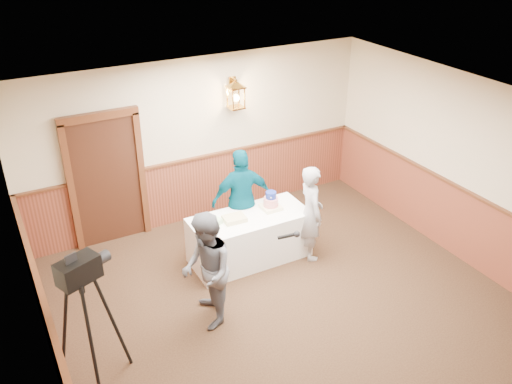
# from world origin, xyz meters

# --- Properties ---
(ground) EXTENTS (7.00, 7.00, 0.00)m
(ground) POSITION_xyz_m (0.00, 0.00, 0.00)
(ground) COLOR black
(ground) RESTS_ON ground
(room_shell) EXTENTS (6.02, 7.02, 2.81)m
(room_shell) POSITION_xyz_m (-0.05, 0.45, 1.52)
(room_shell) COLOR beige
(room_shell) RESTS_ON ground
(display_table) EXTENTS (1.80, 0.80, 0.75)m
(display_table) POSITION_xyz_m (0.10, 1.90, 0.38)
(display_table) COLOR white
(display_table) RESTS_ON ground
(tiered_cake) EXTENTS (0.29, 0.29, 0.29)m
(tiered_cake) POSITION_xyz_m (0.49, 1.94, 0.86)
(tiered_cake) COLOR #F5E7B8
(tiered_cake) RESTS_ON display_table
(sheet_cake_yellow) EXTENTS (0.34, 0.27, 0.07)m
(sheet_cake_yellow) POSITION_xyz_m (-0.16, 1.89, 0.78)
(sheet_cake_yellow) COLOR #D1BB7D
(sheet_cake_yellow) RESTS_ON display_table
(sheet_cake_green) EXTENTS (0.41, 0.38, 0.08)m
(sheet_cake_green) POSITION_xyz_m (-0.55, 1.96, 0.79)
(sheet_cake_green) COLOR #A5CF92
(sheet_cake_green) RESTS_ON display_table
(interviewer) EXTENTS (1.48, 0.91, 1.59)m
(interviewer) POSITION_xyz_m (-1.05, 0.88, 0.79)
(interviewer) COLOR #555860
(interviewer) RESTS_ON ground
(baker) EXTENTS (0.46, 0.62, 1.53)m
(baker) POSITION_xyz_m (0.94, 1.53, 0.76)
(baker) COLOR gray
(baker) RESTS_ON ground
(assistant_p) EXTENTS (1.02, 0.55, 1.65)m
(assistant_p) POSITION_xyz_m (0.18, 2.29, 0.83)
(assistant_p) COLOR #024558
(assistant_p) RESTS_ON ground
(tv_camera_rig) EXTENTS (0.68, 0.64, 1.74)m
(tv_camera_rig) POSITION_xyz_m (-2.60, 0.46, 0.78)
(tv_camera_rig) COLOR black
(tv_camera_rig) RESTS_ON ground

